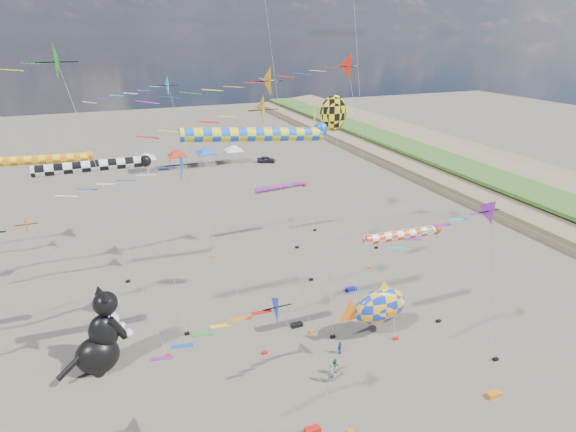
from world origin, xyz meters
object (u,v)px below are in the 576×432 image
(fish_inflatable, at_px, (379,306))
(parked_car, at_px, (266,160))
(child_blue, at_px, (340,348))
(cat_inflatable, at_px, (99,331))
(person_adult, at_px, (331,373))
(child_green, at_px, (335,367))

(fish_inflatable, xyz_separation_m, parked_car, (8.21, 50.37, -2.04))
(fish_inflatable, distance_m, child_blue, 4.34)
(cat_inflatable, relative_size, person_adult, 3.94)
(child_green, distance_m, parked_car, 54.63)
(child_green, relative_size, parked_car, 0.36)
(fish_inflatable, bearing_deg, child_green, -152.07)
(child_green, bearing_deg, fish_inflatable, 23.51)
(person_adult, bearing_deg, parked_car, 64.37)
(cat_inflatable, bearing_deg, person_adult, -49.78)
(child_blue, distance_m, parked_car, 52.60)
(cat_inflatable, height_order, child_green, cat_inflatable)
(fish_inflatable, height_order, child_blue, fish_inflatable)
(cat_inflatable, xyz_separation_m, parked_car, (27.88, 46.44, -2.42))
(cat_inflatable, distance_m, child_green, 16.26)
(child_green, bearing_deg, cat_inflatable, 151.45)
(child_blue, bearing_deg, fish_inflatable, -13.67)
(child_blue, bearing_deg, cat_inflatable, 136.57)
(cat_inflatable, distance_m, person_adult, 15.96)
(fish_inflatable, relative_size, child_green, 4.72)
(cat_inflatable, relative_size, child_green, 4.89)
(child_blue, relative_size, parked_car, 0.31)
(fish_inflatable, xyz_separation_m, child_blue, (-3.70, -0.86, -2.09))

